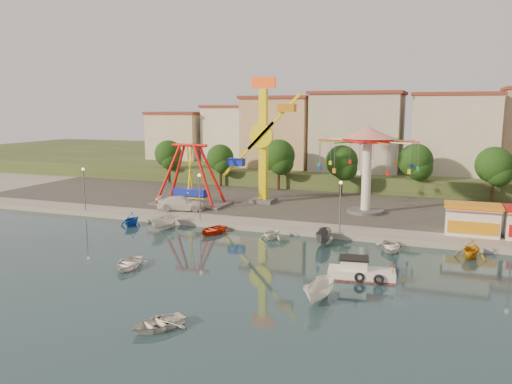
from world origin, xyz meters
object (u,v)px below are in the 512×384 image
at_px(cabin_motorboat, 360,273).
at_px(van, 181,203).
at_px(pirate_ship_ride, 190,176).
at_px(rowboat_a, 128,263).
at_px(skiff, 319,291).
at_px(kamikaze_tower, 265,144).
at_px(wave_swinger, 367,150).

height_order(cabin_motorboat, van, van).
bearing_deg(pirate_ship_ride, cabin_motorboat, -38.00).
xyz_separation_m(pirate_ship_ride, rowboat_a, (6.65, -23.70, -4.00)).
bearing_deg(cabin_motorboat, rowboat_a, -175.97).
bearing_deg(skiff, kamikaze_tower, 124.80).
relative_size(pirate_ship_ride, rowboat_a, 2.65).
relative_size(wave_swinger, skiff, 2.98).
bearing_deg(kamikaze_tower, van, -134.83).
bearing_deg(wave_swinger, rowboat_a, -120.63).
distance_m(kamikaze_tower, cabin_motorboat, 30.26).
relative_size(skiff, van, 0.65).
relative_size(kamikaze_tower, wave_swinger, 1.42).
bearing_deg(cabin_motorboat, skiff, -116.70).
xyz_separation_m(rowboat_a, skiff, (16.61, -1.62, 0.36)).
xyz_separation_m(wave_swinger, rowboat_a, (-15.65, -26.44, -7.80)).
height_order(rowboat_a, van, van).
height_order(pirate_ship_ride, wave_swinger, wave_swinger).
xyz_separation_m(pirate_ship_ride, wave_swinger, (22.31, 2.73, 3.80)).
distance_m(pirate_ship_ride, skiff, 34.58).
bearing_deg(wave_swinger, cabin_motorboat, -82.76).
bearing_deg(van, wave_swinger, -92.80).
height_order(pirate_ship_ride, cabin_motorboat, pirate_ship_ride).
relative_size(pirate_ship_ride, kamikaze_tower, 0.61).
relative_size(cabin_motorboat, skiff, 1.37).
relative_size(wave_swinger, van, 1.95).
bearing_deg(pirate_ship_ride, van, -79.96).
xyz_separation_m(wave_swinger, skiff, (0.96, -28.06, -7.44)).
height_order(kamikaze_tower, skiff, kamikaze_tower).
distance_m(pirate_ship_ride, kamikaze_tower, 10.71).
distance_m(pirate_ship_ride, wave_swinger, 22.80).
bearing_deg(van, kamikaze_tower, -64.12).
bearing_deg(kamikaze_tower, cabin_motorboat, -55.95).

